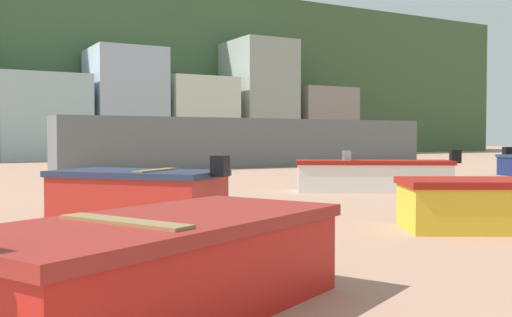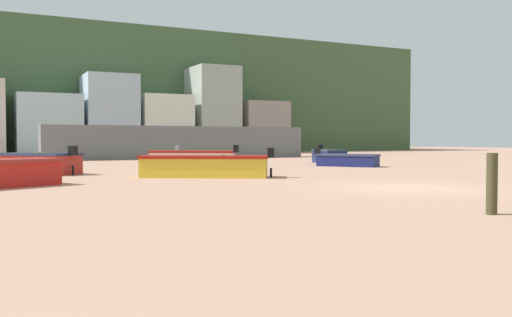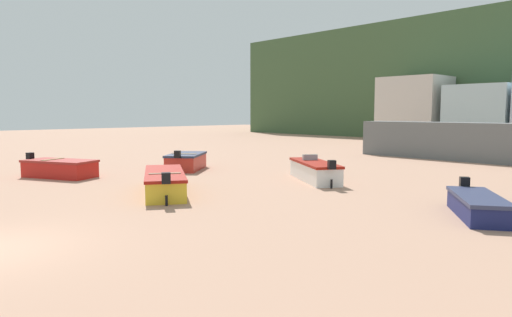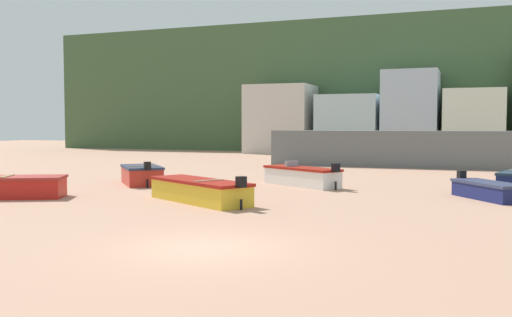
{
  "view_description": "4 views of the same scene",
  "coord_description": "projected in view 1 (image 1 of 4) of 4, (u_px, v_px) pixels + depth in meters",
  "views": [
    {
      "loc": [
        -13.55,
        1.03,
        1.63
      ],
      "look_at": [
        -3.84,
        18.5,
        0.92
      ],
      "focal_mm": 42.02,
      "sensor_mm": 36.0,
      "label": 1
    },
    {
      "loc": [
        -12.13,
        -13.66,
        1.53
      ],
      "look_at": [
        -1.19,
        8.43,
        0.7
      ],
      "focal_mm": 38.88,
      "sensor_mm": 36.0,
      "label": 2
    },
    {
      "loc": [
        12.43,
        -2.45,
        3.38
      ],
      "look_at": [
        -3.84,
        12.78,
        1.1
      ],
      "focal_mm": 31.9,
      "sensor_mm": 36.0,
      "label": 3
    },
    {
      "loc": [
        6.19,
        -12.76,
        3.05
      ],
      "look_at": [
        -5.85,
        18.96,
        1.08
      ],
      "focal_mm": 40.29,
      "sensor_mm": 36.0,
      "label": 4
    }
  ],
  "objects": [
    {
      "name": "harbor_pier",
      "position": [
        256.0,
        143.0,
        33.12
      ],
      "size": [
        21.71,
        2.4,
        2.65
      ],
      "primitive_type": "cube",
      "color": "slate",
      "rests_on": "ground"
    },
    {
      "name": "townhouse_left",
      "position": [
        42.0,
        117.0,
        43.71
      ],
      "size": [
        6.24,
        5.83,
        6.17
      ],
      "primitive_type": "cube",
      "color": "#A8C3C9",
      "rests_on": "ground"
    },
    {
      "name": "townhouse_centre",
      "position": [
        125.0,
        104.0,
        46.62
      ],
      "size": [
        5.35,
        5.69,
        8.47
      ],
      "primitive_type": "cube",
      "color": "#A8B9C9",
      "rests_on": "ground"
    },
    {
      "name": "boat_white_1",
      "position": [
        373.0,
        176.0,
        17.83
      ],
      "size": [
        4.58,
        3.58,
        1.27
      ],
      "rotation": [
        0.0,
        0.0,
        1.01
      ],
      "color": "white",
      "rests_on": "ground"
    },
    {
      "name": "headland_hill",
      "position": [
        69.0,
        82.0,
        63.13
      ],
      "size": [
        90.0,
        32.0,
        14.92
      ],
      "primitive_type": "cube",
      "color": "#3E5936",
      "rests_on": "ground"
    },
    {
      "name": "boat_red_2",
      "position": [
        139.0,
        194.0,
        12.07
      ],
      "size": [
        3.53,
        3.7,
        1.28
      ],
      "rotation": [
        0.0,
        0.0,
        0.71
      ],
      "color": "red",
      "rests_on": "ground"
    },
    {
      "name": "townhouse_right",
      "position": [
        256.0,
        99.0,
        52.87
      ],
      "size": [
        4.96,
        6.72,
        10.01
      ],
      "primitive_type": "cube",
      "color": "#979F94",
      "rests_on": "ground"
    },
    {
      "name": "boat_red_3",
      "position": [
        161.0,
        266.0,
        5.39
      ],
      "size": [
        4.11,
        3.19,
        1.23
      ],
      "rotation": [
        0.0,
        0.0,
        5.17
      ],
      "color": "red",
      "rests_on": "ground"
    },
    {
      "name": "townhouse_far_right",
      "position": [
        313.0,
        122.0,
        55.89
      ],
      "size": [
        5.62,
        6.73,
        6.15
      ],
      "primitive_type": "cube",
      "color": "gray",
      "rests_on": "ground"
    },
    {
      "name": "townhouse_centre_right",
      "position": [
        194.0,
        118.0,
        49.81
      ],
      "size": [
        5.58,
        6.33,
        6.51
      ],
      "primitive_type": "cube",
      "color": "silver",
      "rests_on": "ground"
    }
  ]
}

